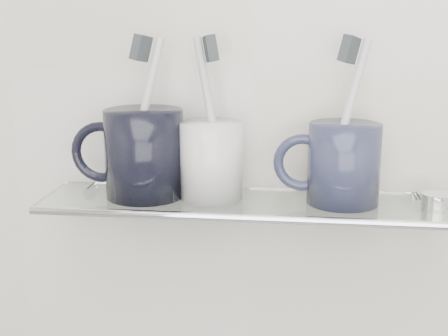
# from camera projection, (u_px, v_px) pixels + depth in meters

# --- Properties ---
(wall_back) EXTENTS (2.50, 0.00, 2.50)m
(wall_back) POSITION_uv_depth(u_px,v_px,m) (252.00, 71.00, 0.78)
(wall_back) COLOR beige
(wall_back) RESTS_ON ground
(shelf_glass) EXTENTS (0.50, 0.12, 0.01)m
(shelf_glass) POSITION_uv_depth(u_px,v_px,m) (247.00, 204.00, 0.76)
(shelf_glass) COLOR silver
(shelf_glass) RESTS_ON wall_back
(shelf_rail) EXTENTS (0.50, 0.01, 0.01)m
(shelf_rail) POSITION_uv_depth(u_px,v_px,m) (242.00, 218.00, 0.70)
(shelf_rail) COLOR silver
(shelf_rail) RESTS_ON shelf_glass
(bracket_left) EXTENTS (0.02, 0.03, 0.02)m
(bracket_left) POSITION_uv_depth(u_px,v_px,m) (93.00, 195.00, 0.83)
(bracket_left) COLOR silver
(bracket_left) RESTS_ON wall_back
(bracket_right) EXTENTS (0.02, 0.03, 0.02)m
(bracket_right) POSITION_uv_depth(u_px,v_px,m) (417.00, 207.00, 0.78)
(bracket_right) COLOR silver
(bracket_right) RESTS_ON wall_back
(mug_left) EXTENTS (0.10, 0.10, 0.11)m
(mug_left) POSITION_uv_depth(u_px,v_px,m) (144.00, 153.00, 0.76)
(mug_left) COLOR black
(mug_left) RESTS_ON shelf_glass
(mug_left_handle) EXTENTS (0.08, 0.01, 0.08)m
(mug_left_handle) POSITION_uv_depth(u_px,v_px,m) (101.00, 152.00, 0.77)
(mug_left_handle) COLOR black
(mug_left_handle) RESTS_ON mug_left
(toothbrush_left) EXTENTS (0.06, 0.02, 0.19)m
(toothbrush_left) POSITION_uv_depth(u_px,v_px,m) (143.00, 115.00, 0.75)
(toothbrush_left) COLOR silver
(toothbrush_left) RESTS_ON mug_left
(bristles_left) EXTENTS (0.03, 0.03, 0.03)m
(bristles_left) POSITION_uv_depth(u_px,v_px,m) (141.00, 48.00, 0.73)
(bristles_left) COLOR #2D3135
(bristles_left) RESTS_ON toothbrush_left
(mug_center) EXTENTS (0.08, 0.08, 0.09)m
(mug_center) POSITION_uv_depth(u_px,v_px,m) (211.00, 161.00, 0.75)
(mug_center) COLOR silver
(mug_center) RESTS_ON shelf_glass
(mug_center_handle) EXTENTS (0.07, 0.01, 0.07)m
(mug_center_handle) POSITION_uv_depth(u_px,v_px,m) (176.00, 160.00, 0.76)
(mug_center_handle) COLOR silver
(mug_center_handle) RESTS_ON mug_center
(toothbrush_center) EXTENTS (0.05, 0.03, 0.19)m
(toothbrush_center) POSITION_uv_depth(u_px,v_px,m) (211.00, 117.00, 0.74)
(toothbrush_center) COLOR #ADB4B7
(toothbrush_center) RESTS_ON mug_center
(bristles_center) EXTENTS (0.02, 0.03, 0.03)m
(bristles_center) POSITION_uv_depth(u_px,v_px,m) (211.00, 48.00, 0.72)
(bristles_center) COLOR #2D3135
(bristles_center) RESTS_ON toothbrush_center
(mug_right) EXTENTS (0.11, 0.11, 0.10)m
(mug_right) POSITION_uv_depth(u_px,v_px,m) (344.00, 164.00, 0.74)
(mug_right) COLOR #1F233E
(mug_right) RESTS_ON shelf_glass
(mug_right_handle) EXTENTS (0.07, 0.01, 0.07)m
(mug_right_handle) POSITION_uv_depth(u_px,v_px,m) (302.00, 163.00, 0.74)
(mug_right_handle) COLOR #1F233E
(mug_right_handle) RESTS_ON mug_right
(toothbrush_right) EXTENTS (0.06, 0.03, 0.19)m
(toothbrush_right) POSITION_uv_depth(u_px,v_px,m) (346.00, 119.00, 0.72)
(toothbrush_right) COLOR white
(toothbrush_right) RESTS_ON mug_right
(bristles_right) EXTENTS (0.03, 0.03, 0.04)m
(bristles_right) POSITION_uv_depth(u_px,v_px,m) (349.00, 49.00, 0.70)
(bristles_right) COLOR #2D3135
(bristles_right) RESTS_ON toothbrush_right
(chrome_cap) EXTENTS (0.04, 0.04, 0.02)m
(chrome_cap) POSITION_uv_depth(u_px,v_px,m) (437.00, 200.00, 0.73)
(chrome_cap) COLOR silver
(chrome_cap) RESTS_ON shelf_glass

